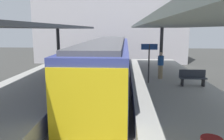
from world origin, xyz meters
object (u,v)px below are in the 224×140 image
platform_bench (193,77)px  passenger_near_bench (161,65)px  platform_sign (149,54)px  commuter_train (107,64)px

platform_bench → passenger_near_bench: bearing=131.0°
platform_bench → platform_sign: 2.63m
commuter_train → platform_bench: 5.62m
platform_sign → commuter_train: bearing=136.8°
commuter_train → platform_sign: commuter_train is taller
commuter_train → platform_bench: bearing=-30.5°
commuter_train → platform_bench: commuter_train is taller
platform_bench → passenger_near_bench: passenger_near_bench is taller
platform_sign → platform_bench: bearing=-11.7°
commuter_train → passenger_near_bench: commuter_train is taller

